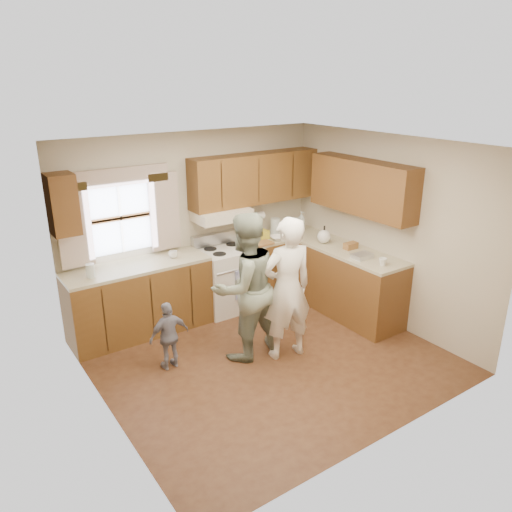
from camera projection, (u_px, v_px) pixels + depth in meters
room at (269, 259)px, 5.53m from camera, size 3.80×3.80×3.80m
kitchen_fixtures at (259, 256)px, 6.83m from camera, size 3.80×2.25×2.15m
stove at (226, 278)px, 7.07m from camera, size 0.76×0.67×1.07m
woman_left at (287, 289)px, 5.74m from camera, size 0.69×0.51×1.72m
woman_right at (245, 287)px, 5.73m from camera, size 0.89×0.71×1.76m
child at (169, 336)px, 5.63m from camera, size 0.48×0.21×0.81m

